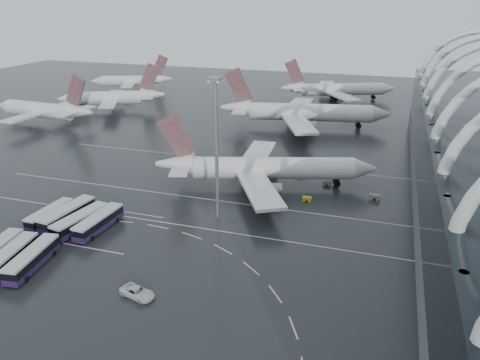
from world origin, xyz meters
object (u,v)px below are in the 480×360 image
(jet_remote_west, at_px, (45,110))
(gse_cart_belly_e, at_px, (301,173))
(gse_cart_belly_b, at_px, (327,183))
(bus_row_near_a, at_px, (50,214))
(bus_row_near_b, at_px, (67,214))
(airliner_gate_c, at_px, (336,90))
(floodlight_mast, at_px, (216,133))
(jet_remote_far, at_px, (133,81))
(jet_remote_mid, at_px, (114,98))
(bus_row_far_c, at_px, (32,259))
(bus_row_near_c, at_px, (80,221))
(van_curve_a, at_px, (137,292))
(gse_cart_belly_c, at_px, (263,190))
(gse_cart_belly_d, at_px, (375,197))
(gse_cart_belly_a, at_px, (307,199))
(airliner_gate_b, at_px, (301,113))
(bus_row_near_d, at_px, (99,222))
(bus_row_far_b, at_px, (11,256))
(airliner_main, at_px, (262,169))

(jet_remote_west, distance_m, gse_cart_belly_e, 103.01)
(gse_cart_belly_b, distance_m, gse_cart_belly_e, 9.10)
(bus_row_near_a, relative_size, bus_row_near_b, 0.86)
(airliner_gate_c, distance_m, floodlight_mast, 130.63)
(jet_remote_far, bearing_deg, jet_remote_mid, 88.87)
(jet_remote_mid, bearing_deg, bus_row_far_c, 90.54)
(bus_row_near_c, bearing_deg, bus_row_far_c, -167.69)
(airliner_gate_c, distance_m, van_curve_a, 160.65)
(bus_row_near_c, bearing_deg, jet_remote_west, 52.13)
(gse_cart_belly_c, height_order, gse_cart_belly_d, gse_cart_belly_c)
(gse_cart_belly_b, distance_m, gse_cart_belly_d, 13.03)
(floodlight_mast, xyz_separation_m, gse_cart_belly_b, (19.79, 25.52, -18.23))
(floodlight_mast, distance_m, gse_cart_belly_a, 28.48)
(jet_remote_mid, bearing_deg, bus_row_near_b, 91.85)
(bus_row_near_c, distance_m, van_curve_a, 28.18)
(jet_remote_west, relative_size, gse_cart_belly_c, 18.02)
(jet_remote_mid, distance_m, bus_row_near_c, 108.84)
(van_curve_a, relative_size, gse_cart_belly_d, 2.43)
(airliner_gate_b, bearing_deg, van_curve_a, -103.95)
(airliner_gate_b, distance_m, bus_row_near_d, 94.46)
(jet_remote_far, relative_size, bus_row_near_d, 2.93)
(jet_remote_west, distance_m, jet_remote_mid, 30.21)
(van_curve_a, bearing_deg, bus_row_near_a, 73.90)
(floodlight_mast, xyz_separation_m, gse_cart_belly_a, (16.74, 14.12, -18.20))
(airliner_gate_b, bearing_deg, bus_row_far_c, -115.30)
(bus_row_near_a, xyz_separation_m, van_curve_a, (30.69, -17.85, -0.82))
(airliner_gate_b, distance_m, bus_row_far_c, 110.45)
(van_curve_a, bearing_deg, bus_row_near_d, 60.72)
(airliner_gate_b, distance_m, floodlight_mast, 79.66)
(jet_remote_far, distance_m, gse_cart_belly_c, 144.07)
(bus_row_near_d, bearing_deg, gse_cart_belly_e, -34.45)
(bus_row_far_c, xyz_separation_m, gse_cart_belly_a, (40.48, 42.85, -1.24))
(bus_row_far_b, bearing_deg, bus_row_near_b, -5.22)
(airliner_gate_c, xyz_separation_m, gse_cart_belly_a, (7.93, -115.44, -4.12))
(bus_row_far_c, relative_size, gse_cart_belly_e, 5.77)
(bus_row_near_b, distance_m, gse_cart_belly_a, 52.73)
(airliner_gate_b, bearing_deg, gse_cart_belly_e, -90.23)
(jet_remote_west, bearing_deg, bus_row_near_c, 136.34)
(bus_row_far_b, xyz_separation_m, gse_cart_belly_c, (33.62, 44.98, -1.10))
(gse_cart_belly_b, bearing_deg, jet_remote_mid, 149.56)
(airliner_main, bearing_deg, gse_cart_belly_e, 36.45)
(bus_row_near_d, xyz_separation_m, van_curve_a, (18.76, -17.71, -0.97))
(jet_remote_west, relative_size, bus_row_near_d, 3.29)
(bus_row_near_d, bearing_deg, gse_cart_belly_d, -55.12)
(jet_remote_mid, relative_size, bus_row_far_c, 3.08)
(jet_remote_far, height_order, bus_row_near_b, jet_remote_far)
(gse_cart_belly_c, bearing_deg, bus_row_far_b, -126.77)
(jet_remote_mid, xyz_separation_m, gse_cart_belly_b, (96.08, -56.47, -4.38))
(bus_row_far_c, xyz_separation_m, floodlight_mast, (23.74, 28.72, 16.96))
(jet_remote_west, height_order, gse_cart_belly_c, jet_remote_west)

